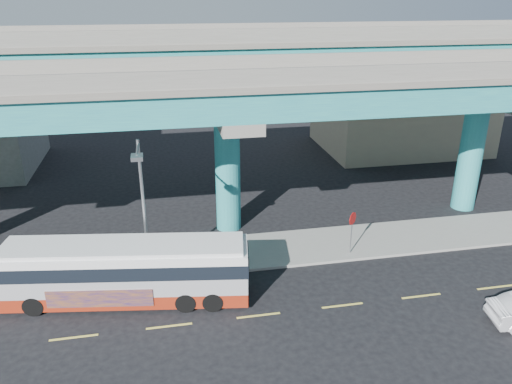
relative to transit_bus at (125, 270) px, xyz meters
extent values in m
plane|color=black|center=(5.82, -2.18, -1.61)|extent=(120.00, 120.00, 0.00)
cube|color=gray|center=(5.82, 3.32, -1.54)|extent=(70.00, 4.00, 0.15)
cube|color=#D8C64C|center=(-2.18, -2.48, -1.61)|extent=(2.00, 0.12, 0.01)
cube|color=#D8C64C|center=(1.82, -2.48, -1.61)|extent=(2.00, 0.12, 0.01)
cube|color=#D8C64C|center=(5.82, -2.48, -1.61)|extent=(2.00, 0.12, 0.01)
cube|color=#D8C64C|center=(9.82, -2.48, -1.61)|extent=(2.00, 0.12, 0.01)
cube|color=#D8C64C|center=(13.82, -2.48, -1.61)|extent=(2.00, 0.12, 0.01)
cube|color=#D8C64C|center=(17.82, -2.48, -1.61)|extent=(2.00, 0.12, 0.01)
cylinder|color=#227184|center=(5.82, 6.82, 2.09)|extent=(1.50, 1.50, 7.40)
cube|color=gray|center=(5.82, 6.82, 6.09)|extent=(2.00, 12.00, 0.60)
cube|color=gray|center=(5.82, 10.32, 6.99)|extent=(1.80, 5.00, 1.20)
cylinder|color=#227184|center=(21.82, 6.82, 2.09)|extent=(1.50, 1.50, 7.40)
cube|color=gray|center=(21.82, 6.82, 6.09)|extent=(2.00, 12.00, 0.60)
cube|color=gray|center=(21.82, 10.32, 6.99)|extent=(1.80, 5.00, 1.20)
cube|color=#227184|center=(5.82, 3.32, 7.09)|extent=(52.00, 5.00, 1.40)
cube|color=gray|center=(5.82, 3.32, 7.94)|extent=(52.00, 5.40, 0.30)
cube|color=gray|center=(5.82, 0.82, 8.49)|extent=(52.00, 0.25, 0.80)
cube|color=gray|center=(5.82, 5.82, 8.49)|extent=(52.00, 0.25, 0.80)
cube|color=#227184|center=(5.82, 10.32, 8.29)|extent=(52.00, 5.00, 1.40)
cube|color=gray|center=(5.82, 10.32, 9.14)|extent=(52.00, 5.40, 0.30)
cube|color=gray|center=(5.82, 7.82, 9.69)|extent=(52.00, 0.25, 0.80)
cube|color=gray|center=(5.82, 12.82, 9.69)|extent=(52.00, 0.25, 0.80)
cube|color=tan|center=(23.82, 20.82, 1.89)|extent=(14.00, 10.00, 7.00)
cube|color=black|center=(23.82, 15.72, 3.99)|extent=(12.00, 0.25, 1.20)
cube|color=maroon|center=(-0.01, 0.00, -1.09)|extent=(11.63, 4.15, 0.66)
cube|color=#BCBCC1|center=(-0.01, 0.00, -0.05)|extent=(11.63, 4.15, 1.42)
cube|color=black|center=(-0.01, 0.00, 0.43)|extent=(11.69, 4.21, 0.66)
cube|color=silver|center=(-0.01, 0.00, 0.95)|extent=(11.63, 4.15, 0.38)
cube|color=silver|center=(-0.01, 0.00, 1.24)|extent=(11.19, 3.84, 0.19)
cube|color=black|center=(5.63, -0.88, 0.29)|extent=(0.39, 2.15, 1.14)
cube|color=#181458|center=(-1.14, -1.07, -0.74)|extent=(4.70, 0.78, 0.85)
cylinder|color=black|center=(-4.12, -0.46, -1.14)|extent=(0.98, 0.43, 0.95)
cylinder|color=black|center=(-3.78, 1.70, -1.14)|extent=(0.98, 0.43, 0.95)
cylinder|color=black|center=(2.63, -1.51, -1.14)|extent=(0.98, 0.43, 0.95)
cylinder|color=black|center=(2.97, 0.64, -1.14)|extent=(0.98, 0.43, 0.95)
cylinder|color=black|center=(3.85, -1.70, -1.14)|extent=(0.98, 0.43, 0.95)
cylinder|color=black|center=(4.19, 0.45, -1.14)|extent=(0.98, 0.43, 0.95)
imported|color=#2F2F34|center=(-4.49, 3.42, -0.85)|extent=(3.03, 4.23, 1.22)
cylinder|color=gray|center=(1.01, 1.82, 2.12)|extent=(0.16, 0.16, 7.17)
cylinder|color=gray|center=(1.01, 0.85, 5.51)|extent=(0.12, 1.94, 0.12)
cube|color=gray|center=(1.01, -0.12, 5.46)|extent=(0.50, 0.70, 0.18)
cylinder|color=gray|center=(11.91, 2.02, -0.39)|extent=(0.06, 0.06, 2.14)
cylinder|color=#B20A0A|center=(11.91, 1.99, 0.63)|extent=(0.58, 0.50, 0.74)
camera|label=1|loc=(2.07, -20.93, 12.03)|focal=35.00mm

